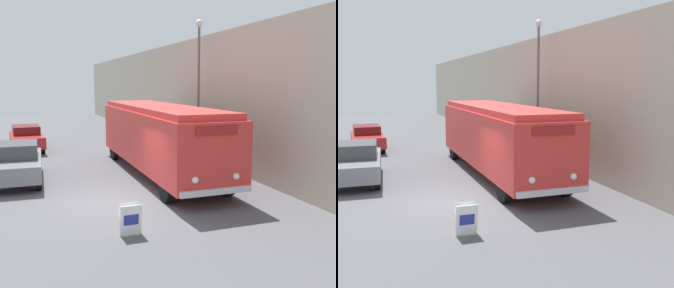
% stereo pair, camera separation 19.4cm
% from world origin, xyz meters
% --- Properties ---
extents(ground_plane, '(80.00, 80.00, 0.00)m').
position_xyz_m(ground_plane, '(0.00, 0.00, 0.00)').
color(ground_plane, '#56565B').
extents(building_wall_right, '(0.30, 60.00, 6.50)m').
position_xyz_m(building_wall_right, '(6.33, 10.00, 3.25)').
color(building_wall_right, '#B2A893').
rests_on(building_wall_right, ground_plane).
extents(vintage_bus, '(2.64, 11.18, 3.09)m').
position_xyz_m(vintage_bus, '(2.83, 3.36, 1.77)').
color(vintage_bus, black).
rests_on(vintage_bus, ground_plane).
extents(sign_board, '(0.59, 0.33, 0.87)m').
position_xyz_m(sign_board, '(-0.24, -3.19, 0.42)').
color(sign_board, gray).
rests_on(sign_board, ground_plane).
extents(streetlamp, '(0.36, 0.36, 7.11)m').
position_xyz_m(streetlamp, '(5.44, 4.95, 4.55)').
color(streetlamp, '#595E60').
rests_on(streetlamp, ground_plane).
extents(parked_car_near, '(2.00, 4.68, 1.62)m').
position_xyz_m(parked_car_near, '(-3.11, 4.09, 0.82)').
color(parked_car_near, black).
rests_on(parked_car_near, ground_plane).
extents(parked_car_mid, '(2.08, 4.88, 1.50)m').
position_xyz_m(parked_car_mid, '(-2.72, 12.24, 0.78)').
color(parked_car_mid, black).
rests_on(parked_car_mid, ground_plane).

